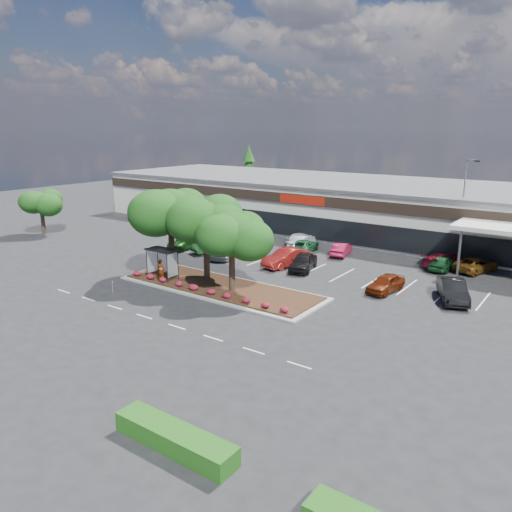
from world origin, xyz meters
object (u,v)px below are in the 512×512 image
Objects in this scene: light_pole at (462,215)px; car_1 at (216,244)px; car_0 at (187,241)px; survey_stake at (113,285)px.

car_1 is (-21.86, -12.80, -3.61)m from light_pole.
light_pole is 2.06× the size of car_0.
light_pole reaches higher than car_0.
car_1 is (-2.01, 15.36, 0.20)m from survey_stake.
car_1 is at bearing -149.64° from light_pole.
light_pole is at bearing 54.82° from survey_stake.
car_0 is at bearing -145.04° from car_1.
light_pole is 1.96× the size of car_1.
car_0 is at bearing 110.75° from survey_stake.
light_pole is 9.98× the size of survey_stake.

